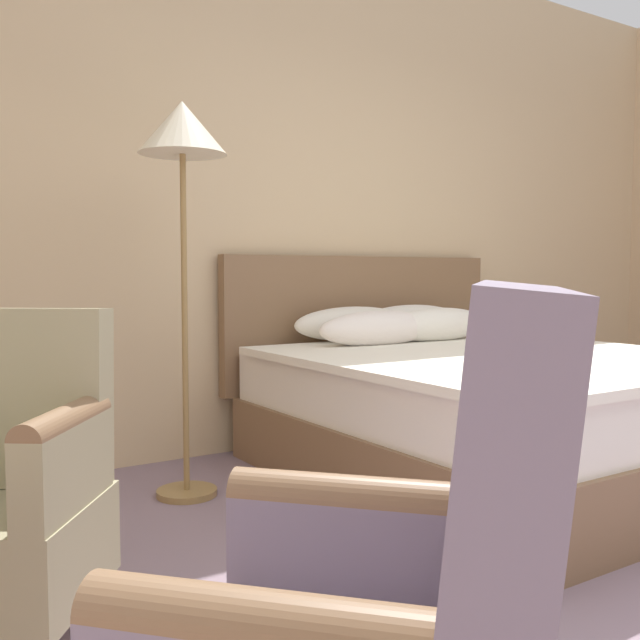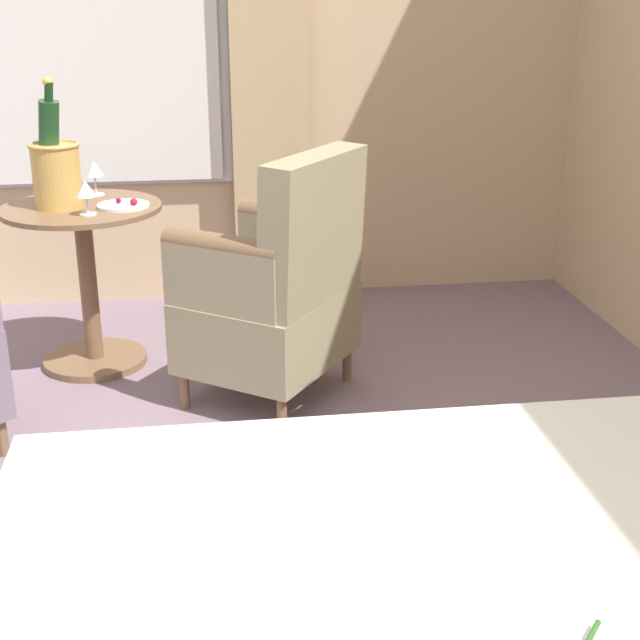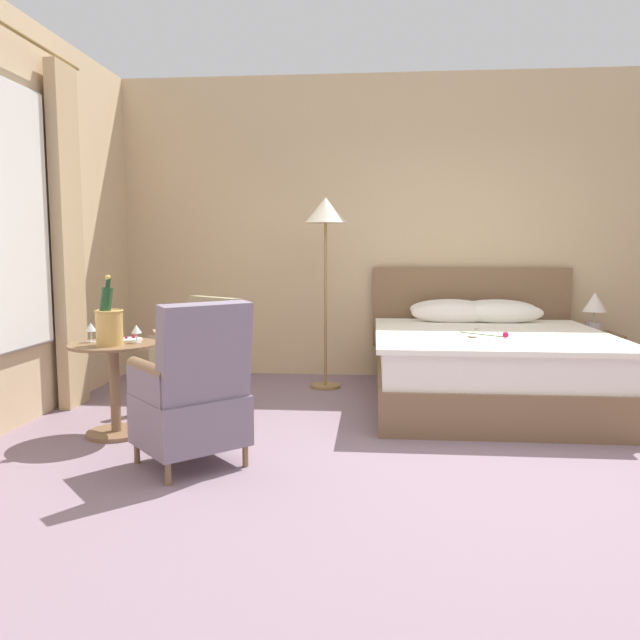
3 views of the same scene
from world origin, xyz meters
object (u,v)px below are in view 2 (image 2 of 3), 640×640
at_px(snack_plate, 124,205).
at_px(wine_glass_near_edge, 94,170).
at_px(side_table_round, 88,275).
at_px(wine_glass_near_bucket, 86,190).
at_px(champagne_bucket, 55,166).
at_px(armchair_by_window, 277,290).

bearing_deg(snack_plate, wine_glass_near_edge, -151.02).
height_order(side_table_round, wine_glass_near_bucket, wine_glass_near_bucket).
height_order(champagne_bucket, wine_glass_near_edge, champagne_bucket).
xyz_separation_m(side_table_round, wine_glass_near_bucket, (0.16, 0.04, 0.38)).
xyz_separation_m(champagne_bucket, wine_glass_near_bucket, (0.15, 0.12, -0.07)).
relative_size(side_table_round, snack_plate, 3.32).
bearing_deg(wine_glass_near_edge, champagne_bucket, -32.98).
distance_m(champagne_bucket, wine_glass_near_bucket, 0.20).
distance_m(side_table_round, armchair_by_window, 0.83).
xyz_separation_m(wine_glass_near_bucket, wine_glass_near_edge, (-0.33, -0.00, 0.01)).
height_order(champagne_bucket, snack_plate, champagne_bucket).
distance_m(wine_glass_near_bucket, snack_plate, 0.19).
distance_m(side_table_round, wine_glass_near_bucket, 0.41).
relative_size(champagne_bucket, armchair_by_window, 0.52).
bearing_deg(champagne_bucket, wine_glass_near_bucket, 39.76).
height_order(side_table_round, armchair_by_window, armchair_by_window).
bearing_deg(side_table_round, snack_plate, 74.88).
distance_m(wine_glass_near_edge, snack_plate, 0.27).
bearing_deg(wine_glass_near_bucket, armchair_by_window, 68.92).
xyz_separation_m(side_table_round, champagne_bucket, (0.01, -0.08, 0.44)).
height_order(side_table_round, champagne_bucket, champagne_bucket).
bearing_deg(wine_glass_near_edge, snack_plate, 28.98).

